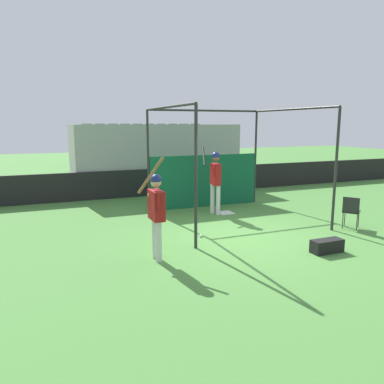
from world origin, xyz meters
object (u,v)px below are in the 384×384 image
object	(u,v)px
baseball	(201,236)
equipment_bag	(327,246)
folding_chair	(351,209)
player_waiting	(156,209)
player_batter	(215,176)

from	to	relation	value
baseball	equipment_bag	bearing A→B (deg)	-44.10
folding_chair	player_waiting	bearing A→B (deg)	-125.08
equipment_bag	player_batter	bearing A→B (deg)	100.18
player_batter	folding_chair	size ratio (longest dim) A/B	2.37
player_batter	player_waiting	distance (m)	4.11
player_batter	equipment_bag	bearing A→B (deg)	-160.48
equipment_bag	player_waiting	bearing A→B (deg)	164.76
player_waiting	equipment_bag	distance (m)	3.69
baseball	player_batter	bearing A→B (deg)	56.74
player_batter	folding_chair	world-z (taller)	player_batter
player_waiting	equipment_bag	bearing A→B (deg)	-105.95
player_waiting	folding_chair	bearing A→B (deg)	-87.55
player_batter	folding_chair	xyz separation A→B (m)	(2.56, -2.78, -0.63)
player_waiting	baseball	bearing A→B (deg)	-54.11
player_batter	equipment_bag	xyz separation A→B (m)	(0.72, -4.01, -1.00)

